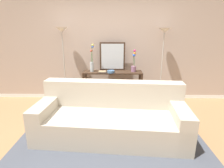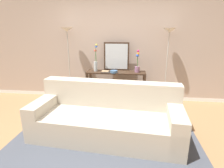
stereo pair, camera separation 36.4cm
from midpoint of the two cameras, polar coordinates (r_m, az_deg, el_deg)
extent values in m
cube|color=#9E754C|center=(3.23, -0.46, -16.27)|extent=(16.00, 16.00, 0.02)
cube|color=white|center=(4.96, 2.49, -3.50)|extent=(12.00, 0.15, 0.09)
cube|color=#B29E8E|center=(4.67, 2.70, 12.49)|extent=(12.00, 0.14, 2.65)
cube|color=#474C56|center=(3.14, 1.34, -16.94)|extent=(3.02, 1.86, 0.01)
cube|color=#BCB29E|center=(3.12, 1.55, -12.80)|extent=(2.49, 1.14, 0.42)
cube|color=#BCB29E|center=(3.26, 2.67, -3.03)|extent=(2.43, 0.44, 0.46)
cube|color=#BCB29E|center=(3.41, -17.01, -9.17)|extent=(0.31, 0.98, 0.60)
cube|color=#BCB29E|center=(3.11, 22.28, -12.37)|extent=(0.31, 0.98, 0.60)
cube|color=#382619|center=(4.38, 3.68, 3.67)|extent=(1.40, 0.40, 0.03)
cube|color=#382619|center=(4.55, 3.53, -4.01)|extent=(1.29, 0.34, 0.01)
cube|color=#382619|center=(4.40, -5.34, -1.57)|extent=(0.05, 0.05, 0.76)
cube|color=#382619|center=(4.33, 12.38, -2.22)|extent=(0.05, 0.05, 0.76)
cube|color=#382619|center=(4.73, -4.46, -0.29)|extent=(0.05, 0.05, 0.76)
cube|color=#382619|center=(4.66, 12.02, -0.87)|extent=(0.05, 0.05, 0.76)
cylinder|color=#B7B2A8|center=(4.83, -10.41, -4.73)|extent=(0.26, 0.26, 0.02)
cylinder|color=#B7B2A8|center=(4.60, -10.95, 5.17)|extent=(0.02, 0.02, 1.67)
cone|color=silver|center=(4.52, -11.58, 16.27)|extent=(0.28, 0.28, 0.10)
cylinder|color=#B7B2A8|center=(4.71, 17.88, -5.84)|extent=(0.26, 0.26, 0.02)
cylinder|color=#B7B2A8|center=(4.48, 18.82, 4.19)|extent=(0.02, 0.02, 1.66)
cone|color=silver|center=(4.39, 19.90, 15.47)|extent=(0.28, 0.28, 0.10)
cube|color=#382619|center=(4.48, 3.75, 8.54)|extent=(0.61, 0.02, 0.68)
cube|color=silver|center=(4.47, 3.75, 8.52)|extent=(0.54, 0.01, 0.61)
cylinder|color=silver|center=(4.41, -2.77, 5.48)|extent=(0.09, 0.09, 0.23)
cylinder|color=#3D7538|center=(4.35, -2.67, 9.49)|extent=(0.02, 0.04, 0.39)
sphere|color=#D7C949|center=(4.33, -2.46, 12.08)|extent=(0.05, 0.05, 0.05)
cylinder|color=#3D7538|center=(4.38, -2.81, 8.65)|extent=(0.02, 0.01, 0.26)
sphere|color=#D64C39|center=(4.38, -2.83, 10.37)|extent=(0.06, 0.06, 0.06)
cylinder|color=#3D7538|center=(4.35, -2.67, 9.25)|extent=(0.02, 0.03, 0.36)
sphere|color=blue|center=(4.33, -2.47, 11.58)|extent=(0.05, 0.05, 0.05)
cylinder|color=gray|center=(4.37, 10.23, 4.50)|extent=(0.12, 0.12, 0.13)
cylinder|color=#3D7538|center=(4.31, 10.35, 7.02)|extent=(0.03, 0.01, 0.26)
sphere|color=blue|center=(4.28, 10.43, 8.72)|extent=(0.07, 0.07, 0.07)
cylinder|color=#3D7538|center=(4.31, 10.45, 7.68)|extent=(0.03, 0.01, 0.36)
sphere|color=#D32679|center=(4.26, 10.64, 10.06)|extent=(0.05, 0.05, 0.05)
cylinder|color=#3D7538|center=(4.31, 10.43, 7.29)|extent=(0.03, 0.01, 0.30)
sphere|color=orange|center=(4.27, 10.60, 9.26)|extent=(0.06, 0.06, 0.06)
cylinder|color=#4C7093|center=(4.25, 3.03, 3.81)|extent=(0.17, 0.17, 0.05)
torus|color=#4C7093|center=(4.24, 3.04, 4.18)|extent=(0.17, 0.17, 0.01)
cube|color=#2D2D33|center=(4.28, 0.41, 3.72)|extent=(0.19, 0.15, 0.02)
cube|color=tan|center=(4.28, 0.33, 3.95)|extent=(0.16, 0.13, 0.02)
cube|color=tan|center=(4.65, -3.32, -4.83)|extent=(0.04, 0.16, 0.10)
cube|color=#236033|center=(4.64, -2.68, -4.85)|extent=(0.06, 0.18, 0.10)
cube|color=slate|center=(4.63, -2.07, -4.81)|extent=(0.04, 0.14, 0.11)
cube|color=#6B3360|center=(4.63, -1.55, -4.89)|extent=(0.04, 0.13, 0.10)
cube|color=silver|center=(4.62, -0.99, -4.89)|extent=(0.05, 0.15, 0.11)
cube|color=#2D2D33|center=(4.61, -0.32, -4.92)|extent=(0.06, 0.16, 0.11)
camera|label=1|loc=(0.18, -87.14, 0.84)|focal=29.33mm
camera|label=2|loc=(0.18, 92.86, -0.84)|focal=29.33mm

